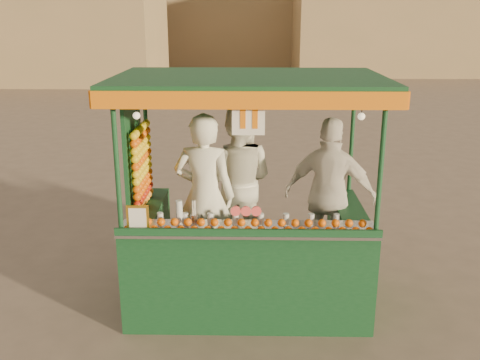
{
  "coord_description": "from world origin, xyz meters",
  "views": [
    {
      "loc": [
        0.19,
        -4.92,
        2.91
      ],
      "look_at": [
        0.09,
        0.27,
        1.31
      ],
      "focal_mm": 40.24,
      "sensor_mm": 36.0,
      "label": 1
    }
  ],
  "objects_px": {
    "vendor_middle": "(238,181)",
    "vendor_left": "(205,196)",
    "juice_cart": "(241,236)",
    "vendor_right": "(330,196)"
  },
  "relations": [
    {
      "from": "juice_cart",
      "to": "vendor_left",
      "type": "relative_size",
      "value": 1.51
    },
    {
      "from": "vendor_middle",
      "to": "vendor_right",
      "type": "distance_m",
      "value": 1.05
    },
    {
      "from": "vendor_right",
      "to": "juice_cart",
      "type": "bearing_deg",
      "value": 35.71
    },
    {
      "from": "vendor_left",
      "to": "vendor_middle",
      "type": "height_order",
      "value": "vendor_middle"
    },
    {
      "from": "vendor_middle",
      "to": "vendor_right",
      "type": "xyz_separation_m",
      "value": [
        0.98,
        -0.38,
        -0.04
      ]
    },
    {
      "from": "vendor_middle",
      "to": "vendor_left",
      "type": "bearing_deg",
      "value": 67.87
    },
    {
      "from": "juice_cart",
      "to": "vendor_right",
      "type": "relative_size",
      "value": 1.57
    },
    {
      "from": "vendor_left",
      "to": "juice_cart",
      "type": "bearing_deg",
      "value": 165.3
    },
    {
      "from": "vendor_middle",
      "to": "vendor_right",
      "type": "height_order",
      "value": "vendor_middle"
    },
    {
      "from": "juice_cart",
      "to": "vendor_right",
      "type": "xyz_separation_m",
      "value": [
        0.92,
        0.29,
        0.34
      ]
    }
  ]
}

